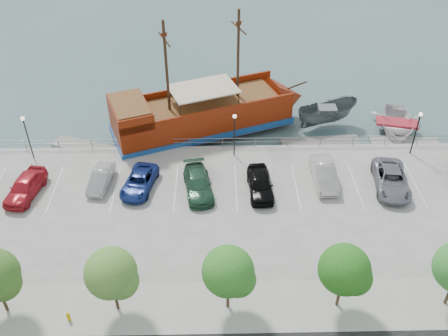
{
  "coord_description": "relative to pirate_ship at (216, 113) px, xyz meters",
  "views": [
    {
      "loc": [
        -1.63,
        -29.9,
        26.46
      ],
      "look_at": [
        -1.0,
        2.0,
        2.0
      ],
      "focal_mm": 40.0,
      "sensor_mm": 36.0,
      "label": 1
    }
  ],
  "objects": [
    {
      "name": "fire_hydrant",
      "position": [
        -9.32,
        -22.91,
        -0.74
      ],
      "size": [
        0.24,
        0.24,
        0.69
      ],
      "rotation": [
        0.0,
        0.0,
        0.42
      ],
      "color": "#D5B700",
      "rests_on": "sidewalk"
    },
    {
      "name": "tree_d",
      "position": [
        0.74,
        -22.18,
        2.19
      ],
      "size": [
        3.3,
        3.2,
        5.0
      ],
      "color": "#473321",
      "rests_on": "sidewalk"
    },
    {
      "name": "pirate_ship",
      "position": [
        0.0,
        0.0,
        0.0
      ],
      "size": [
        20.26,
        11.98,
        12.6
      ],
      "rotation": [
        0.0,
        0.0,
        0.36
      ],
      "color": "maroon",
      "rests_on": "ground"
    },
    {
      "name": "ground",
      "position": [
        1.59,
        -12.11,
        -2.11
      ],
      "size": [
        160.0,
        160.0,
        0.0
      ],
      "primitive_type": "plane",
      "color": "#3F5B5E"
    },
    {
      "name": "lamp_post_left",
      "position": [
        -16.41,
        -5.61,
        1.83
      ],
      "size": [
        0.36,
        0.36,
        4.28
      ],
      "color": "black",
      "rests_on": "land_slab"
    },
    {
      "name": "seawall_railing",
      "position": [
        1.59,
        -4.31,
        -0.58
      ],
      "size": [
        50.0,
        0.06,
        1.0
      ],
      "color": "slate",
      "rests_on": "land_slab"
    },
    {
      "name": "parked_car_a",
      "position": [
        -15.47,
        -10.72,
        -0.28
      ],
      "size": [
        2.85,
        5.15,
        1.66
      ],
      "primitive_type": "imported",
      "rotation": [
        0.0,
        0.0,
        -0.19
      ],
      "color": "#B31B25",
      "rests_on": "land_slab"
    },
    {
      "name": "lamp_post_mid",
      "position": [
        1.59,
        -5.61,
        1.83
      ],
      "size": [
        0.36,
        0.36,
        4.28
      ],
      "color": "black",
      "rests_on": "land_slab"
    },
    {
      "name": "patrol_boat",
      "position": [
        11.06,
        0.57,
        -0.87
      ],
      "size": [
        6.87,
        4.28,
        2.49
      ],
      "primitive_type": "imported",
      "rotation": [
        0.0,
        0.0,
        1.88
      ],
      "color": "#4B5357",
      "rests_on": "ground"
    },
    {
      "name": "dock_west",
      "position": [
        -12.53,
        -2.91,
        -1.93
      ],
      "size": [
        6.45,
        3.82,
        0.36
      ],
      "primitive_type": "cube",
      "rotation": [
        0.0,
        0.0,
        -0.35
      ],
      "color": "gray",
      "rests_on": "ground"
    },
    {
      "name": "parked_car_c",
      "position": [
        -6.37,
        -10.09,
        -0.44
      ],
      "size": [
        3.15,
        5.17,
        1.34
      ],
      "primitive_type": "imported",
      "rotation": [
        0.0,
        0.0,
        -0.2
      ],
      "color": "navy",
      "rests_on": "land_slab"
    },
    {
      "name": "parked_car_g",
      "position": [
        14.35,
        -10.37,
        -0.33
      ],
      "size": [
        3.24,
        5.88,
        1.56
      ],
      "primitive_type": "imported",
      "rotation": [
        0.0,
        0.0,
        -0.12
      ],
      "color": "gray",
      "rests_on": "land_slab"
    },
    {
      "name": "parked_car_f",
      "position": [
        8.98,
        -9.5,
        -0.3
      ],
      "size": [
        1.8,
        4.92,
        1.61
      ],
      "primitive_type": "imported",
      "rotation": [
        0.0,
        0.0,
        0.02
      ],
      "color": "beige",
      "rests_on": "land_slab"
    },
    {
      "name": "tree_c",
      "position": [
        -6.26,
        -22.18,
        2.19
      ],
      "size": [
        3.3,
        3.2,
        5.0
      ],
      "color": "#473321",
      "rests_on": "sidewalk"
    },
    {
      "name": "dock_mid",
      "position": [
        10.03,
        -2.91,
        -1.89
      ],
      "size": [
        7.68,
        2.62,
        0.43
      ],
      "primitive_type": "cube",
      "rotation": [
        0.0,
        0.0,
        0.06
      ],
      "color": "slate",
      "rests_on": "ground"
    },
    {
      "name": "parked_car_b",
      "position": [
        -9.61,
        -9.6,
        -0.45
      ],
      "size": [
        1.89,
        4.16,
        1.32
      ],
      "primitive_type": "imported",
      "rotation": [
        0.0,
        0.0,
        -0.13
      ],
      "color": "#A7A7A7",
      "rests_on": "land_slab"
    },
    {
      "name": "speedboat",
      "position": [
        17.89,
        -0.59,
        -1.4
      ],
      "size": [
        6.33,
        7.78,
        1.41
      ],
      "primitive_type": "imported",
      "rotation": [
        0.0,
        0.0,
        -0.23
      ],
      "color": "silver",
      "rests_on": "ground"
    },
    {
      "name": "parked_car_e",
      "position": [
        3.53,
        -10.69,
        -0.3
      ],
      "size": [
        2.12,
        4.84,
        1.62
      ],
      "primitive_type": "imported",
      "rotation": [
        0.0,
        0.0,
        0.04
      ],
      "color": "black",
      "rests_on": "land_slab"
    },
    {
      "name": "tree_e",
      "position": [
        7.74,
        -22.18,
        2.19
      ],
      "size": [
        3.3,
        3.2,
        5.0
      ],
      "color": "#473321",
      "rests_on": "sidewalk"
    },
    {
      "name": "parked_car_d",
      "position": [
        -1.53,
        -10.55,
        -0.36
      ],
      "size": [
        2.9,
        5.44,
        1.5
      ],
      "primitive_type": "imported",
      "rotation": [
        0.0,
        0.0,
        0.16
      ],
      "color": "#264F37",
      "rests_on": "land_slab"
    },
    {
      "name": "dock_east",
      "position": [
        18.11,
        -2.91,
        -1.92
      ],
      "size": [
        6.68,
        2.42,
        0.37
      ],
      "primitive_type": "cube",
      "rotation": [
        0.0,
        0.0,
        -0.08
      ],
      "color": "gray",
      "rests_on": "ground"
    },
    {
      "name": "lamp_post_right",
      "position": [
        17.59,
        -5.61,
        1.83
      ],
      "size": [
        0.36,
        0.36,
        4.28
      ],
      "color": "black",
      "rests_on": "land_slab"
    },
    {
      "name": "sidewalk",
      "position": [
        1.59,
        -22.11,
        -1.1
      ],
      "size": [
        100.0,
        4.0,
        0.05
      ],
      "primitive_type": "cube",
      "color": "#A7A399",
      "rests_on": "land_slab"
    }
  ]
}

